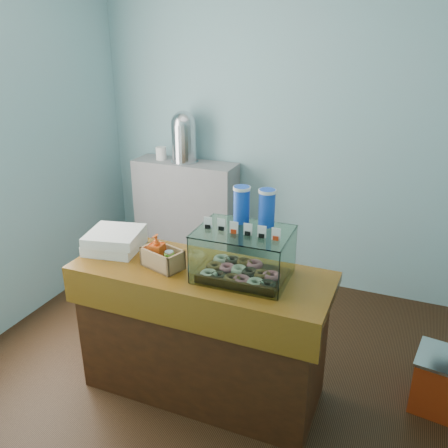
% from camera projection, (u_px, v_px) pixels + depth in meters
% --- Properties ---
extents(ground, '(3.50, 3.50, 0.00)m').
position_uv_depth(ground, '(218.00, 365.00, 3.42)').
color(ground, black).
rests_on(ground, ground).
extents(room_shell, '(3.54, 3.04, 2.82)m').
position_uv_depth(room_shell, '(221.00, 130.00, 2.78)').
color(room_shell, '#84BBC1').
rests_on(room_shell, ground).
extents(counter, '(1.60, 0.60, 0.90)m').
position_uv_depth(counter, '(202.00, 331.00, 3.03)').
color(counter, '#431E0C').
rests_on(counter, ground).
extents(back_shelf, '(1.00, 0.32, 1.10)m').
position_uv_depth(back_shelf, '(186.00, 216.00, 4.67)').
color(back_shelf, gray).
rests_on(back_shelf, ground).
extents(display_case, '(0.55, 0.41, 0.51)m').
position_uv_depth(display_case, '(245.00, 250.00, 2.75)').
color(display_case, black).
rests_on(display_case, counter).
extents(condiment_crate, '(0.28, 0.22, 0.20)m').
position_uv_depth(condiment_crate, '(161.00, 256.00, 2.89)').
color(condiment_crate, tan).
rests_on(condiment_crate, counter).
extents(pastry_boxes, '(0.40, 0.40, 0.13)m').
position_uv_depth(pastry_boxes, '(115.00, 240.00, 3.11)').
color(pastry_boxes, white).
rests_on(pastry_boxes, counter).
extents(coffee_urn, '(0.26, 0.26, 0.48)m').
position_uv_depth(coffee_urn, '(184.00, 136.00, 4.36)').
color(coffee_urn, silver).
rests_on(coffee_urn, back_shelf).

